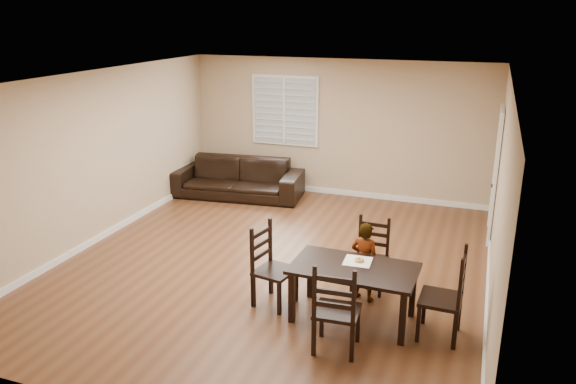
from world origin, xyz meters
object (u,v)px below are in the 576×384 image
at_px(chair_left, 266,267).
at_px(chair_right, 453,299).
at_px(child, 365,262).
at_px(sofa, 237,178).
at_px(chair_near, 372,255).
at_px(donut, 359,260).
at_px(dining_table, 354,274).
at_px(chair_far, 335,315).

xyz_separation_m(chair_left, chair_right, (2.28, -0.09, 0.01)).
distance_m(child, sofa, 4.69).
bearing_deg(chair_near, chair_right, -39.47).
bearing_deg(donut, dining_table, -98.05).
relative_size(chair_near, child, 0.92).
relative_size(chair_left, child, 1.00).
relative_size(chair_right, sofa, 0.42).
bearing_deg(chair_far, donut, -95.83).
bearing_deg(donut, chair_far, -92.07).
relative_size(dining_table, chair_far, 1.40).
height_order(dining_table, chair_left, chair_left).
bearing_deg(sofa, chair_left, -66.61).
xyz_separation_m(chair_right, donut, (-1.12, 0.20, 0.22)).
height_order(dining_table, child, child).
height_order(chair_far, chair_right, chair_right).
bearing_deg(chair_far, chair_right, -150.22).
height_order(chair_near, chair_right, chair_right).
relative_size(donut, sofa, 0.04).
bearing_deg(child, sofa, -30.52).
bearing_deg(child, dining_table, 102.74).
bearing_deg(sofa, dining_table, -55.71).
xyz_separation_m(chair_left, child, (1.15, 0.48, 0.05)).
distance_m(chair_far, chair_left, 1.41).
bearing_deg(chair_left, child, -56.29).
distance_m(dining_table, sofa, 5.08).
bearing_deg(donut, chair_left, -174.59).
distance_m(chair_far, sofa, 5.70).
relative_size(chair_left, chair_right, 0.97).
distance_m(chair_far, chair_right, 1.38).
height_order(donut, sofa, sofa).
xyz_separation_m(child, donut, (0.01, -0.37, 0.19)).
height_order(chair_right, sofa, chair_right).
relative_size(chair_far, donut, 9.36).
height_order(dining_table, chair_near, chair_near).
distance_m(chair_near, sofa, 4.42).
bearing_deg(sofa, chair_far, -61.04).
relative_size(chair_left, donut, 9.26).
bearing_deg(chair_right, child, -114.78).
xyz_separation_m(chair_right, child, (-1.13, 0.57, 0.03)).
relative_size(chair_near, chair_right, 0.89).
distance_m(dining_table, child, 0.54).
xyz_separation_m(chair_near, sofa, (-3.33, 2.90, -0.06)).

